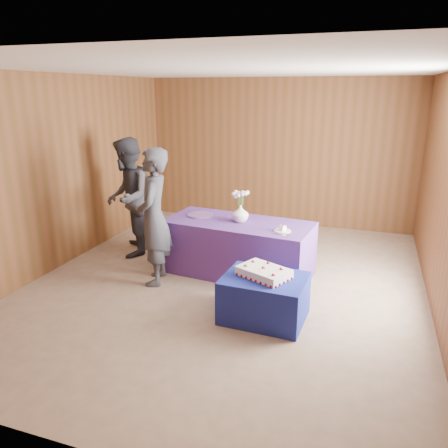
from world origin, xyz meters
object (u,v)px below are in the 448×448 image
at_px(sheet_cake, 264,272).
at_px(guest_right, 128,198).
at_px(cake_table, 264,298).
at_px(serving_table, 238,248).
at_px(guest_left, 154,217).
at_px(vase, 240,213).

height_order(sheet_cake, guest_right, guest_right).
distance_m(cake_table, guest_right, 2.88).
bearing_deg(cake_table, serving_table, 122.82).
bearing_deg(guest_right, guest_left, 23.45).
distance_m(serving_table, vase, 0.49).
distance_m(guest_left, guest_right, 1.19).
bearing_deg(serving_table, cake_table, -53.71).
bearing_deg(cake_table, guest_right, 154.50).
relative_size(cake_table, serving_table, 0.45).
height_order(cake_table, serving_table, serving_table).
xyz_separation_m(sheet_cake, guest_right, (-2.45, 1.30, 0.35)).
relative_size(sheet_cake, guest_left, 0.37).
distance_m(serving_table, sheet_cake, 1.30).
bearing_deg(vase, sheet_cake, -61.44).
xyz_separation_m(serving_table, sheet_cake, (0.64, -1.12, 0.17)).
xyz_separation_m(serving_table, guest_left, (-0.95, -0.63, 0.52)).
distance_m(cake_table, vase, 1.46).
bearing_deg(sheet_cake, cake_table, -28.87).
distance_m(cake_table, guest_left, 1.80).
distance_m(sheet_cake, guest_right, 2.80).
relative_size(sheet_cake, vase, 2.84).
distance_m(cake_table, serving_table, 1.32).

